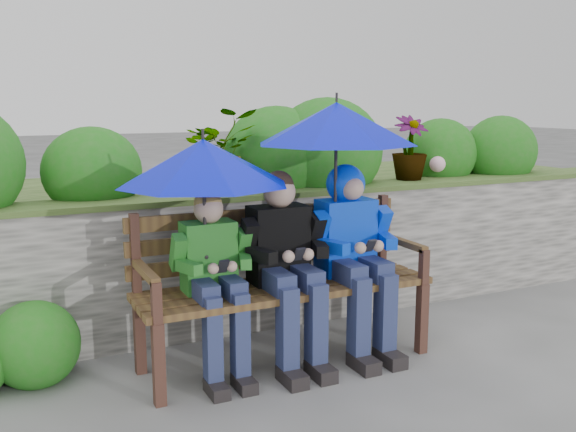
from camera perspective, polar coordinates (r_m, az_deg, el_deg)
name	(u,v)px	position (r m, az deg, el deg)	size (l,w,h in m)	color
ground	(294,357)	(4.42, 0.57, -12.43)	(60.00, 60.00, 0.00)	#535352
garden_backdrop	(203,227)	(5.63, -7.60, -1.00)	(8.00, 2.88, 1.78)	#5C5A56
park_bench	(280,274)	(4.23, -0.67, -5.14)	(1.94, 0.57, 1.02)	#43271F
boy_left	(214,273)	(3.95, -6.58, -5.04)	(0.49, 0.56, 1.17)	#2A6621
boy_middle	(285,259)	(4.10, -0.23, -3.81)	(0.56, 0.65, 1.26)	black
boy_right	(353,242)	(4.33, 5.79, -2.35)	(0.57, 0.69, 1.28)	blue
umbrella_left	(203,162)	(3.83, -7.52, 4.76)	(1.05, 1.05, 0.79)	#000BD3
umbrella_right	(336,123)	(4.22, 4.32, 8.20)	(1.07, 1.07, 0.99)	#000BD3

